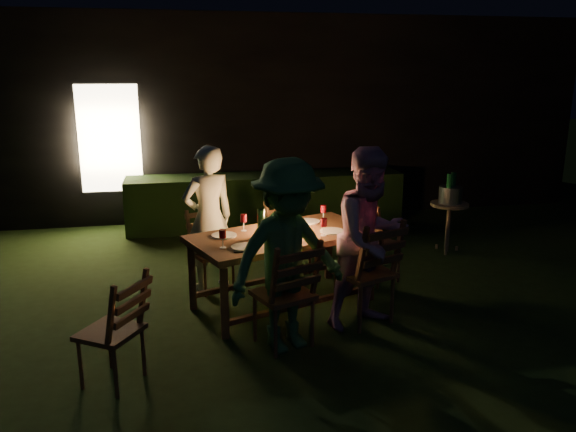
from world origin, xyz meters
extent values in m
plane|color=black|center=(0.00, 0.00, 0.00)|extent=(40.00, 40.00, 0.00)
cube|color=black|center=(0.00, 6.20, 1.60)|extent=(10.00, 4.00, 3.20)
cube|color=#FFE5B2|center=(-2.80, 4.21, 1.35)|extent=(0.90, 0.06, 1.60)
cube|color=black|center=(-0.50, 3.75, 0.40)|extent=(4.20, 0.70, 0.80)
cube|color=#53321B|center=(-0.81, 0.71, 0.74)|extent=(2.04, 1.50, 0.06)
cube|color=#53321B|center=(-1.47, 0.06, 0.34)|extent=(0.07, 0.07, 0.68)
cube|color=#53321B|center=(-1.73, 0.77, 0.34)|extent=(0.07, 0.07, 0.68)
cube|color=#53321B|center=(0.11, 0.64, 0.34)|extent=(0.07, 0.07, 0.68)
cube|color=#53321B|center=(-0.15, 1.35, 0.34)|extent=(0.07, 0.07, 0.68)
cube|color=#53321B|center=(-0.97, -0.15, 0.47)|extent=(0.58, 0.57, 0.04)
cube|color=#53321B|center=(-0.90, -0.34, 0.76)|extent=(0.48, 0.31, 0.54)
cube|color=#53321B|center=(-0.13, 0.16, 0.49)|extent=(0.61, 0.60, 0.04)
cube|color=#53321B|center=(-0.05, -0.04, 0.80)|extent=(0.51, 0.32, 0.56)
cube|color=#53321B|center=(-1.49, 1.25, 0.42)|extent=(0.52, 0.51, 0.04)
cube|color=#53321B|center=(-1.56, 1.42, 0.67)|extent=(0.43, 0.28, 0.48)
cube|color=#53321B|center=(-0.55, 1.60, 0.43)|extent=(0.54, 0.53, 0.04)
cube|color=#53321B|center=(-0.63, 1.76, 0.69)|extent=(0.44, 0.30, 0.49)
cube|color=#53321B|center=(0.36, 1.14, 0.45)|extent=(0.57, 0.58, 0.04)
cube|color=#53321B|center=(0.19, 1.05, 0.72)|extent=(0.33, 0.45, 0.51)
cube|color=#53321B|center=(-2.39, -0.52, 0.43)|extent=(0.56, 0.57, 0.04)
cube|color=#53321B|center=(-2.23, -0.61, 0.69)|extent=(0.34, 0.43, 0.49)
imported|color=#EBECC9|center=(-1.52, 1.32, 0.80)|extent=(0.68, 0.56, 1.59)
imported|color=#B17A9B|center=(-0.10, 0.09, 0.85)|extent=(1.00, 0.89, 1.70)
imported|color=#336736|center=(-0.95, -0.22, 0.84)|extent=(1.23, 0.96, 1.67)
cube|color=white|center=(-0.78, 0.77, 0.78)|extent=(0.15, 0.15, 0.03)
cube|color=white|center=(-0.78, 0.77, 1.10)|extent=(0.16, 0.16, 0.03)
cylinder|color=#FF9E3F|center=(-0.78, 0.77, 0.90)|extent=(0.09, 0.09, 0.18)
cylinder|color=white|center=(-1.40, 0.72, 0.77)|extent=(0.25, 0.25, 0.01)
cylinder|color=white|center=(-1.25, 0.31, 0.77)|extent=(0.25, 0.25, 0.01)
cylinder|color=white|center=(-0.46, 1.07, 0.77)|extent=(0.25, 0.25, 0.01)
cylinder|color=white|center=(-0.31, 0.65, 0.77)|extent=(0.25, 0.25, 0.01)
cylinder|color=#0F471E|center=(-1.05, 0.62, 0.91)|extent=(0.07, 0.07, 0.28)
cube|color=red|center=(-0.84, 0.35, 0.77)|extent=(0.18, 0.14, 0.01)
cube|color=red|center=(-0.19, 0.61, 0.77)|extent=(0.18, 0.14, 0.01)
cube|color=black|center=(-1.29, 0.21, 0.77)|extent=(0.14, 0.07, 0.01)
cylinder|color=olive|center=(1.66, 1.99, 0.65)|extent=(0.49, 0.49, 0.04)
cylinder|color=olive|center=(1.66, 1.99, 0.32)|extent=(0.06, 0.06, 0.65)
cylinder|color=#A5A8AD|center=(1.66, 1.99, 0.77)|extent=(0.30, 0.30, 0.22)
cylinder|color=#0F471E|center=(1.61, 1.95, 0.82)|extent=(0.07, 0.07, 0.32)
cylinder|color=#0F471E|center=(1.71, 2.03, 0.82)|extent=(0.07, 0.07, 0.32)
camera|label=1|loc=(-1.82, -4.61, 2.36)|focal=35.00mm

